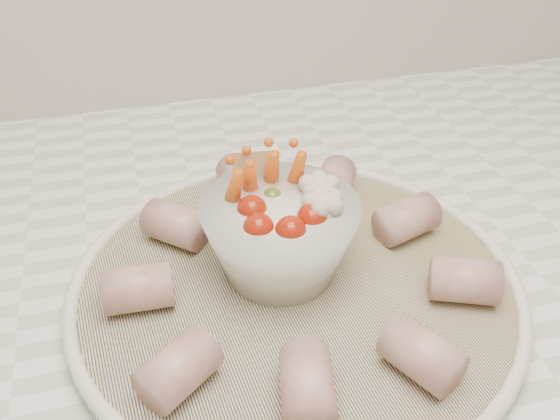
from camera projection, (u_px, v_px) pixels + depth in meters
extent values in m
cube|color=white|center=(207.00, 250.00, 0.62)|extent=(2.04, 0.62, 0.04)
cylinder|color=navy|center=(296.00, 289.00, 0.54)|extent=(0.42, 0.42, 0.01)
torus|color=white|center=(296.00, 282.00, 0.54)|extent=(0.39, 0.39, 0.01)
sphere|color=#9D1C0A|center=(259.00, 229.00, 0.49)|extent=(0.03, 0.03, 0.03)
sphere|color=#9D1C0A|center=(291.00, 231.00, 0.48)|extent=(0.03, 0.03, 0.03)
sphere|color=#9D1C0A|center=(312.00, 218.00, 0.50)|extent=(0.03, 0.03, 0.03)
sphere|color=#9D1C0A|center=(252.00, 210.00, 0.50)|extent=(0.03, 0.03, 0.03)
sphere|color=#516822|center=(272.00, 198.00, 0.52)|extent=(0.02, 0.02, 0.02)
cone|color=#D45714|center=(250.00, 183.00, 0.52)|extent=(0.02, 0.04, 0.06)
cone|color=#D45714|center=(272.00, 175.00, 0.53)|extent=(0.02, 0.04, 0.06)
cone|color=#D45714|center=(296.00, 175.00, 0.53)|extent=(0.02, 0.04, 0.06)
cone|color=#D45714|center=(234.00, 194.00, 0.51)|extent=(0.03, 0.04, 0.06)
sphere|color=beige|center=(319.00, 193.00, 0.52)|extent=(0.03, 0.03, 0.03)
sphere|color=beige|center=(323.00, 210.00, 0.50)|extent=(0.03, 0.03, 0.03)
cube|color=beige|center=(255.00, 169.00, 0.54)|extent=(0.04, 0.02, 0.04)
cylinder|color=#A44C4B|center=(407.00, 219.00, 0.58)|extent=(0.06, 0.05, 0.04)
cylinder|color=#A44C4B|center=(333.00, 184.00, 0.63)|extent=(0.06, 0.07, 0.04)
cylinder|color=#A44C4B|center=(241.00, 182.00, 0.63)|extent=(0.04, 0.06, 0.04)
cylinder|color=#A44C4B|center=(176.00, 225.00, 0.57)|extent=(0.07, 0.06, 0.04)
cylinder|color=#A44C4B|center=(138.00, 289.00, 0.50)|extent=(0.06, 0.04, 0.04)
cylinder|color=#A44C4B|center=(178.00, 369.00, 0.44)|extent=(0.07, 0.06, 0.04)
cylinder|color=#A44C4B|center=(307.00, 384.00, 0.42)|extent=(0.05, 0.06, 0.04)
cylinder|color=#A44C4B|center=(422.00, 355.00, 0.45)|extent=(0.06, 0.07, 0.04)
cylinder|color=#A44C4B|center=(465.00, 281.00, 0.51)|extent=(0.06, 0.06, 0.04)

